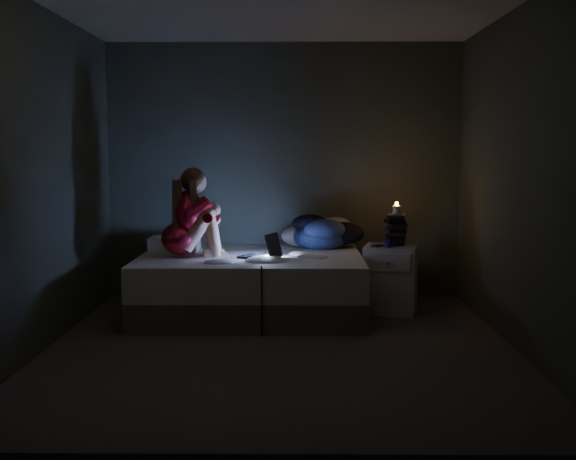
{
  "coord_description": "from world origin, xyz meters",
  "views": [
    {
      "loc": [
        0.11,
        -5.22,
        1.51
      ],
      "look_at": [
        0.05,
        1.0,
        0.8
      ],
      "focal_mm": 43.27,
      "sensor_mm": 36.0,
      "label": 1
    }
  ],
  "objects_px": {
    "laptop": "(259,245)",
    "nightstand": "(390,279)",
    "candle": "(397,210)",
    "woman": "(179,213)",
    "bed": "(251,285)",
    "phone": "(380,246)"
  },
  "relations": [
    {
      "from": "laptop",
      "to": "nightstand",
      "type": "xyz_separation_m",
      "value": [
        1.22,
        0.29,
        -0.36
      ]
    },
    {
      "from": "bed",
      "to": "candle",
      "type": "bearing_deg",
      "value": 6.4
    },
    {
      "from": "bed",
      "to": "phone",
      "type": "xyz_separation_m",
      "value": [
        1.19,
        0.01,
        0.36
      ]
    },
    {
      "from": "laptop",
      "to": "phone",
      "type": "xyz_separation_m",
      "value": [
        1.1,
        0.2,
        -0.04
      ]
    },
    {
      "from": "bed",
      "to": "nightstand",
      "type": "distance_m",
      "value": 1.31
    },
    {
      "from": "bed",
      "to": "woman",
      "type": "xyz_separation_m",
      "value": [
        -0.63,
        -0.18,
        0.68
      ]
    },
    {
      "from": "woman",
      "to": "phone",
      "type": "distance_m",
      "value": 1.85
    },
    {
      "from": "bed",
      "to": "phone",
      "type": "height_order",
      "value": "phone"
    },
    {
      "from": "woman",
      "to": "nightstand",
      "type": "bearing_deg",
      "value": -4.33
    },
    {
      "from": "laptop",
      "to": "nightstand",
      "type": "distance_m",
      "value": 1.3
    },
    {
      "from": "woman",
      "to": "nightstand",
      "type": "height_order",
      "value": "woman"
    },
    {
      "from": "bed",
      "to": "phone",
      "type": "bearing_deg",
      "value": 0.51
    },
    {
      "from": "bed",
      "to": "candle",
      "type": "xyz_separation_m",
      "value": [
        1.36,
        0.15,
        0.68
      ]
    },
    {
      "from": "nightstand",
      "to": "laptop",
      "type": "bearing_deg",
      "value": -152.44
    },
    {
      "from": "nightstand",
      "to": "candle",
      "type": "bearing_deg",
      "value": 60.15
    },
    {
      "from": "bed",
      "to": "candle",
      "type": "height_order",
      "value": "candle"
    },
    {
      "from": "nightstand",
      "to": "candle",
      "type": "height_order",
      "value": "candle"
    },
    {
      "from": "woman",
      "to": "candle",
      "type": "distance_m",
      "value": 2.01
    },
    {
      "from": "woman",
      "to": "laptop",
      "type": "bearing_deg",
      "value": -13.8
    },
    {
      "from": "bed",
      "to": "nightstand",
      "type": "relative_size",
      "value": 3.21
    },
    {
      "from": "bed",
      "to": "nightstand",
      "type": "xyz_separation_m",
      "value": [
        1.3,
        0.1,
        0.04
      ]
    },
    {
      "from": "candle",
      "to": "bed",
      "type": "bearing_deg",
      "value": -173.6
    }
  ]
}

